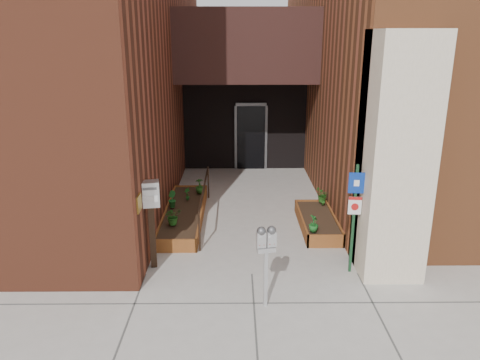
{
  "coord_description": "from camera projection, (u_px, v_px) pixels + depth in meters",
  "views": [
    {
      "loc": [
        -0.29,
        -7.86,
        4.32
      ],
      "look_at": [
        -0.21,
        1.8,
        1.29
      ],
      "focal_mm": 35.0,
      "sensor_mm": 36.0,
      "label": 1
    }
  ],
  "objects": [
    {
      "name": "handrail",
      "position": [
        204.0,
        191.0,
        11.09
      ],
      "size": [
        0.04,
        3.34,
        0.9
      ],
      "color": "black",
      "rests_on": "ground"
    },
    {
      "name": "shrub_left_d",
      "position": [
        187.0,
        194.0,
        11.79
      ],
      "size": [
        0.24,
        0.24,
        0.32
      ],
      "primitive_type": "imported",
      "rotation": [
        0.0,
        0.0,
        5.49
      ],
      "color": "#175317",
      "rests_on": "planter_left"
    },
    {
      "name": "shrub_left_c",
      "position": [
        200.0,
        186.0,
        12.31
      ],
      "size": [
        0.27,
        0.27,
        0.4
      ],
      "primitive_type": "imported",
      "rotation": [
        0.0,
        0.0,
        3.39
      ],
      "color": "#214F16",
      "rests_on": "planter_left"
    },
    {
      "name": "shrub_right_a",
      "position": [
        314.0,
        223.0,
        9.9
      ],
      "size": [
        0.23,
        0.23,
        0.37
      ],
      "primitive_type": "imported",
      "rotation": [
        0.0,
        0.0,
        1.41
      ],
      "color": "#19591E",
      "rests_on": "planter_right"
    },
    {
      "name": "payment_dropbox",
      "position": [
        151.0,
        206.0,
        8.72
      ],
      "size": [
        0.38,
        0.32,
        1.73
      ],
      "color": "black",
      "rests_on": "ground"
    },
    {
      "name": "shrub_right_b",
      "position": [
        323.0,
        199.0,
        11.45
      ],
      "size": [
        0.17,
        0.17,
        0.31
      ],
      "primitive_type": "imported",
      "rotation": [
        0.0,
        0.0,
        3.17
      ],
      "color": "#24601B",
      "rests_on": "planter_right"
    },
    {
      "name": "planter_left",
      "position": [
        184.0,
        215.0,
        11.32
      ],
      "size": [
        0.9,
        3.6,
        0.3
      ],
      "color": "brown",
      "rests_on": "ground"
    },
    {
      "name": "sign_post",
      "position": [
        354.0,
        208.0,
        8.5
      ],
      "size": [
        0.29,
        0.08,
        2.11
      ],
      "color": "#163E22",
      "rests_on": "ground"
    },
    {
      "name": "shrub_left_b",
      "position": [
        172.0,
        199.0,
        11.29
      ],
      "size": [
        0.3,
        0.3,
        0.41
      ],
      "primitive_type": "imported",
      "rotation": [
        0.0,
        0.0,
        2.04
      ],
      "color": "#1C6322",
      "rests_on": "planter_left"
    },
    {
      "name": "architecture",
      "position": [
        239.0,
        11.0,
        13.88
      ],
      "size": [
        20.0,
        14.6,
        10.0
      ],
      "color": "brown",
      "rests_on": "ground"
    },
    {
      "name": "ground",
      "position": [
        252.0,
        274.0,
        8.79
      ],
      "size": [
        80.0,
        80.0,
        0.0
      ],
      "primitive_type": "plane",
      "color": "#9E9991",
      "rests_on": "ground"
    },
    {
      "name": "planter_right",
      "position": [
        317.0,
        222.0,
        10.87
      ],
      "size": [
        0.8,
        2.2,
        0.3
      ],
      "color": "brown",
      "rests_on": "ground"
    },
    {
      "name": "shrub_left_a",
      "position": [
        173.0,
        216.0,
        10.27
      ],
      "size": [
        0.47,
        0.47,
        0.4
      ],
      "primitive_type": "imported",
      "rotation": [
        0.0,
        0.0,
        0.42
      ],
      "color": "#225C1A",
      "rests_on": "planter_left"
    },
    {
      "name": "shrub_right_c",
      "position": [
        322.0,
        195.0,
        11.62
      ],
      "size": [
        0.45,
        0.45,
        0.36
      ],
      "primitive_type": "imported",
      "rotation": [
        0.0,
        0.0,
        4.12
      ],
      "color": "#27611B",
      "rests_on": "planter_right"
    },
    {
      "name": "parking_meter",
      "position": [
        266.0,
        245.0,
        7.45
      ],
      "size": [
        0.33,
        0.18,
        1.42
      ],
      "color": "#B8B8BB",
      "rests_on": "ground"
    }
  ]
}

